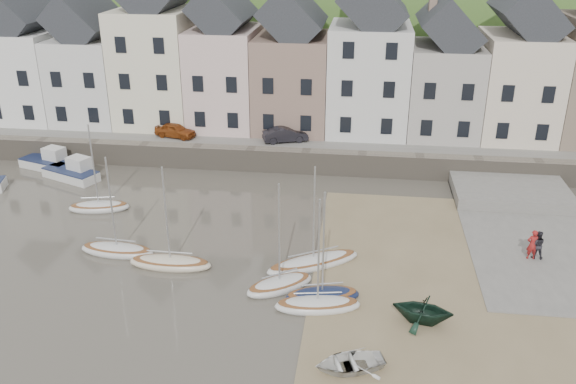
# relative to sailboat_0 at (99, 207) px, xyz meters

# --- Properties ---
(ground) EXTENTS (160.00, 160.00, 0.00)m
(ground) POSITION_rel_sailboat_0_xyz_m (13.32, -8.09, -0.27)
(ground) COLOR #4D473C
(ground) RESTS_ON ground
(quay_land) EXTENTS (90.00, 30.00, 1.50)m
(quay_land) POSITION_rel_sailboat_0_xyz_m (13.32, 23.91, 0.48)
(quay_land) COLOR #3F6127
(quay_land) RESTS_ON ground
(quay_street) EXTENTS (70.00, 7.00, 0.10)m
(quay_street) POSITION_rel_sailboat_0_xyz_m (13.32, 12.41, 1.28)
(quay_street) COLOR slate
(quay_street) RESTS_ON quay_land
(seawall) EXTENTS (70.00, 1.20, 1.80)m
(seawall) POSITION_rel_sailboat_0_xyz_m (13.32, 8.91, 0.63)
(seawall) COLOR slate
(seawall) RESTS_ON ground
(beach) EXTENTS (18.00, 26.00, 0.06)m
(beach) POSITION_rel_sailboat_0_xyz_m (24.32, -8.09, -0.24)
(beach) COLOR #796749
(beach) RESTS_ON ground
(slipway) EXTENTS (8.00, 18.00, 0.12)m
(slipway) POSITION_rel_sailboat_0_xyz_m (28.32, -0.09, -0.21)
(slipway) COLOR slate
(slipway) RESTS_ON ground
(hillside) EXTENTS (134.40, 84.00, 84.00)m
(hillside) POSITION_rel_sailboat_0_xyz_m (8.32, 51.91, -18.26)
(hillside) COLOR #3F6127
(hillside) RESTS_ON ground
(townhouse_terrace) EXTENTS (61.05, 8.00, 13.93)m
(townhouse_terrace) POSITION_rel_sailboat_0_xyz_m (15.08, 15.91, 7.06)
(townhouse_terrace) COLOR white
(townhouse_terrace) RESTS_ON quay_land
(sailboat_0) EXTENTS (4.32, 2.33, 6.32)m
(sailboat_0) POSITION_rel_sailboat_0_xyz_m (0.00, 0.00, 0.00)
(sailboat_0) COLOR silver
(sailboat_0) RESTS_ON ground
(sailboat_1) EXTENTS (4.63, 1.79, 6.32)m
(sailboat_1) POSITION_rel_sailboat_0_xyz_m (3.57, -5.67, -0.00)
(sailboat_1) COLOR silver
(sailboat_1) RESTS_ON ground
(sailboat_2) EXTENTS (4.81, 1.51, 6.32)m
(sailboat_2) POSITION_rel_sailboat_0_xyz_m (7.16, -6.71, -0.00)
(sailboat_2) COLOR beige
(sailboat_2) RESTS_ON ground
(sailboat_3) EXTENTS (4.00, 3.48, 6.32)m
(sailboat_3) POSITION_rel_sailboat_0_xyz_m (13.66, -8.21, 0.00)
(sailboat_3) COLOR silver
(sailboat_3) RESTS_ON ground
(sailboat_4) EXTENTS (5.69, 4.21, 6.32)m
(sailboat_4) POSITION_rel_sailboat_0_xyz_m (15.23, -5.61, -0.01)
(sailboat_4) COLOR silver
(sailboat_4) RESTS_ON ground
(sailboat_5) EXTENTS (4.18, 2.48, 6.32)m
(sailboat_5) POSITION_rel_sailboat_0_xyz_m (16.00, -8.94, 0.00)
(sailboat_5) COLOR #151F42
(sailboat_5) RESTS_ON ground
(sailboat_6) EXTENTS (4.58, 2.25, 6.32)m
(sailboat_6) POSITION_rel_sailboat_0_xyz_m (15.83, -9.81, -0.00)
(sailboat_6) COLOR silver
(sailboat_6) RESTS_ON ground
(motorboat_0) EXTENTS (4.92, 3.37, 1.70)m
(motorboat_0) POSITION_rel_sailboat_0_xyz_m (-4.33, 5.19, 0.32)
(motorboat_0) COLOR silver
(motorboat_0) RESTS_ON ground
(motorboat_2) EXTENTS (4.76, 3.02, 1.70)m
(motorboat_2) POSITION_rel_sailboat_0_xyz_m (-7.27, 7.08, 0.32)
(motorboat_2) COLOR silver
(motorboat_2) RESTS_ON ground
(rowboat_white) EXTENTS (3.63, 3.08, 0.64)m
(rowboat_white) POSITION_rel_sailboat_0_xyz_m (17.60, -14.24, 0.11)
(rowboat_white) COLOR silver
(rowboat_white) RESTS_ON beach
(rowboat_green) EXTENTS (3.33, 3.01, 1.53)m
(rowboat_green) POSITION_rel_sailboat_0_xyz_m (20.98, -10.35, 0.56)
(rowboat_green) COLOR black
(rowboat_green) RESTS_ON beach
(person_red) EXTENTS (0.71, 0.51, 1.84)m
(person_red) POSITION_rel_sailboat_0_xyz_m (27.67, -3.32, 0.77)
(person_red) COLOR maroon
(person_red) RESTS_ON slipway
(person_dark) EXTENTS (0.91, 0.74, 1.72)m
(person_dark) POSITION_rel_sailboat_0_xyz_m (27.98, -3.19, 0.72)
(person_dark) COLOR #242228
(person_dark) RESTS_ON slipway
(car_left) EXTENTS (3.74, 2.22, 1.19)m
(car_left) POSITION_rel_sailboat_0_xyz_m (2.00, 11.41, 1.93)
(car_left) COLOR #8A3E14
(car_left) RESTS_ON quay_street
(car_right) EXTENTS (3.92, 2.44, 1.22)m
(car_right) POSITION_rel_sailboat_0_xyz_m (11.34, 11.41, 1.94)
(car_right) COLOR black
(car_right) RESTS_ON quay_street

